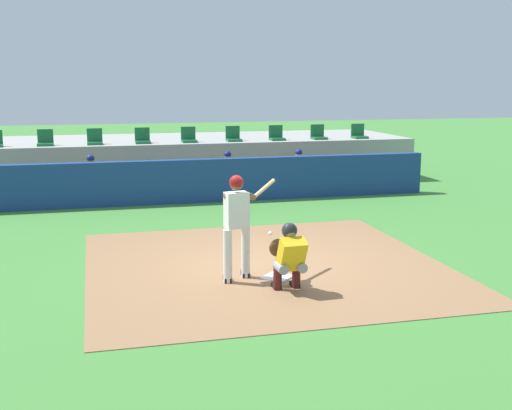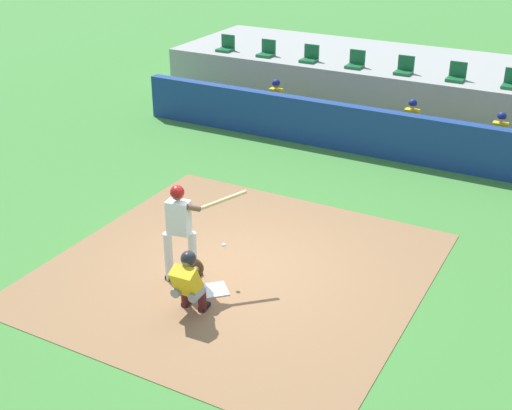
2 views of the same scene
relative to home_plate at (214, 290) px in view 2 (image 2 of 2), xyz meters
name	(u,v)px [view 2 (image 2 of 2)]	position (x,y,z in m)	size (l,w,h in m)	color
ground_plane	(237,270)	(0.00, 0.80, -0.02)	(80.00, 80.00, 0.00)	#428438
dirt_infield	(237,269)	(0.00, 0.80, -0.02)	(6.40, 6.40, 0.01)	#936B47
home_plate	(214,290)	(0.00, 0.00, 0.00)	(0.44, 0.44, 0.02)	white
batter_at_plate	(181,227)	(-0.68, 0.08, 1.01)	(1.15, 1.00, 1.80)	silver
catcher_crouched	(189,280)	(-0.02, -0.69, 0.58)	(0.49, 1.46, 1.13)	gray
dugout_wall	(366,131)	(0.00, 7.30, 0.58)	(13.00, 0.30, 1.20)	navy
dugout_bench	(378,133)	(0.00, 8.30, 0.20)	(11.80, 0.44, 0.45)	olive
dugout_player_0	(274,102)	(-3.04, 8.14, 0.65)	(0.49, 0.70, 1.30)	#939399
dugout_player_1	(409,124)	(0.85, 8.14, 0.65)	(0.49, 0.70, 1.30)	#939399
dugout_player_2	(497,138)	(3.04, 8.14, 0.65)	(0.49, 0.70, 1.30)	#939399
stands_platform	(417,85)	(0.00, 11.70, 0.68)	(15.00, 4.40, 1.40)	#9E9E99
stadium_seat_0	(226,46)	(-5.78, 10.18, 1.51)	(0.46, 0.46, 0.48)	#196033
stadium_seat_1	(267,51)	(-4.33, 10.18, 1.51)	(0.46, 0.46, 0.48)	#196033
stadium_seat_2	(310,57)	(-2.89, 10.18, 1.51)	(0.46, 0.46, 0.48)	#196033
stadium_seat_3	(356,63)	(-1.44, 10.18, 1.51)	(0.46, 0.46, 0.48)	#196033
stadium_seat_4	(404,69)	(0.00, 10.18, 1.51)	(0.46, 0.46, 0.48)	#196033
stadium_seat_5	(456,75)	(1.44, 10.18, 1.51)	(0.46, 0.46, 0.48)	#196033
stadium_seat_6	(512,82)	(2.89, 10.18, 1.51)	(0.46, 0.46, 0.48)	#196033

